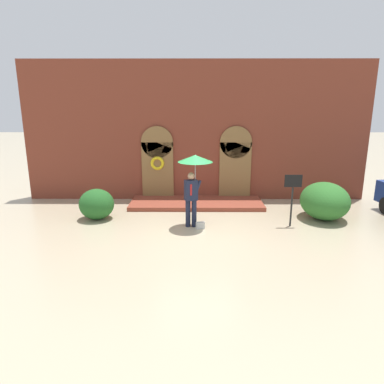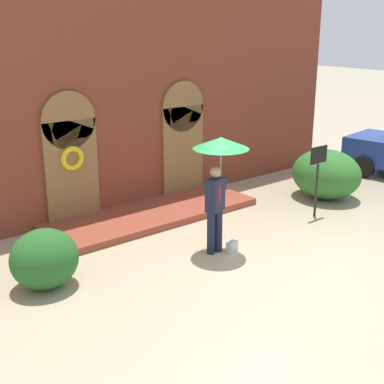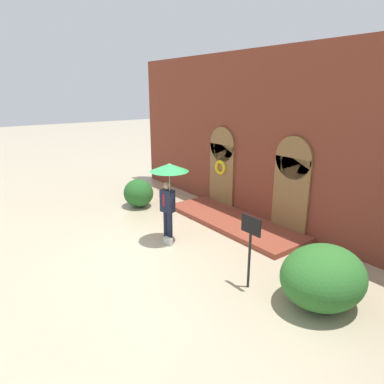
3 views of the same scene
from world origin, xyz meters
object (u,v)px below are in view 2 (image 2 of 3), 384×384
Objects in this scene: shrub_left at (44,259)px; shrub_right at (326,174)px; person_with_umbrella at (219,160)px; sign_post at (318,170)px; handbag at (232,246)px.

shrub_left is 7.92m from shrub_right.
shrub_right is at bearing 10.30° from person_with_umbrella.
sign_post reaches higher than shrub_left.
person_with_umbrella reaches higher than shrub_right.
person_with_umbrella is 1.82m from handbag.
handbag is at bearing -174.81° from sign_post.
person_with_umbrella reaches higher than handbag.
person_with_umbrella is 1.26× the size of shrub_right.
handbag is at bearing -44.70° from person_with_umbrella.
person_with_umbrella is 4.78m from shrub_right.
handbag is 0.23× the size of shrub_left.
shrub_left is 0.64× the size of shrub_right.
shrub_right reaches higher than shrub_left.
handbag is (0.20, -0.20, -1.80)m from person_with_umbrella.
handbag is 3.73m from shrub_left.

